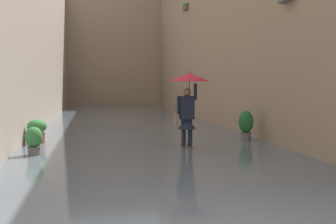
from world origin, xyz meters
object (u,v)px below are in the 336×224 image
potted_plant_near_right (34,141)px  potted_plant_far_right (37,131)px  person_wading (188,93)px  potted_plant_mid_left (246,125)px

potted_plant_near_right → potted_plant_far_right: bearing=-84.6°
person_wading → potted_plant_near_right: bearing=7.9°
potted_plant_near_right → potted_plant_mid_left: potted_plant_mid_left is taller
potted_plant_far_right → potted_plant_near_right: 2.04m
potted_plant_near_right → potted_plant_mid_left: 6.14m
person_wading → potted_plant_near_right: size_ratio=2.85×
person_wading → potted_plant_mid_left: 2.46m
potted_plant_mid_left → person_wading: bearing=26.2°
potted_plant_far_right → person_wading: bearing=160.0°
potted_plant_far_right → potted_plant_near_right: bearing=95.4°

